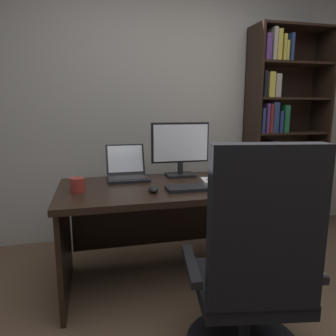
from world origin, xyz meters
TOP-DOWN VIEW (x-y plane):
  - wall_back at (0.00, 1.92)m, footprint 4.64×0.12m
  - desk at (-0.22, 1.01)m, footprint 1.62×0.79m
  - bookshelf at (1.04, 1.69)m, footprint 0.81×0.32m
  - office_chair at (-0.09, 0.07)m, footprint 0.67×0.60m
  - monitor at (-0.12, 1.20)m, footprint 0.46×0.16m
  - laptop at (-0.54, 1.21)m, footprint 0.30×0.34m
  - keyboard at (-0.12, 0.77)m, footprint 0.42×0.15m
  - computer_mouse at (-0.42, 0.77)m, footprint 0.06×0.10m
  - reading_stand_with_book at (0.32, 1.27)m, footprint 0.27×0.29m
  - open_binder at (0.31, 0.72)m, footprint 0.48×0.32m
  - notepad at (0.07, 0.97)m, footprint 0.18×0.23m
  - pen at (0.09, 0.97)m, footprint 0.14×0.02m
  - coffee_mug at (-0.89, 0.90)m, footprint 0.09×0.09m

SIDE VIEW (x-z plane):
  - office_chair at x=-0.09m, z-range -0.09..1.03m
  - desk at x=-0.22m, z-range 0.17..0.90m
  - notepad at x=0.07m, z-range 0.73..0.74m
  - open_binder at x=0.31m, z-range 0.73..0.75m
  - keyboard at x=-0.12m, z-range 0.73..0.75m
  - pen at x=0.09m, z-range 0.74..0.75m
  - computer_mouse at x=-0.42m, z-range 0.73..0.77m
  - coffee_mug at x=-0.89m, z-range 0.73..0.82m
  - laptop at x=-0.54m, z-range 0.66..0.91m
  - reading_stand_with_book at x=0.32m, z-range 0.73..0.86m
  - monitor at x=-0.12m, z-range 0.73..1.15m
  - bookshelf at x=1.04m, z-range -0.01..2.02m
  - wall_back at x=0.00m, z-range 0.00..2.57m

